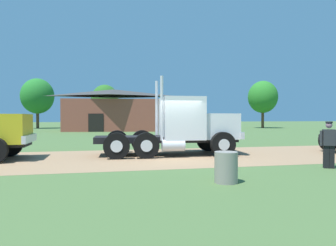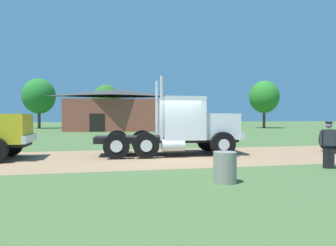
# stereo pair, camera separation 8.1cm
# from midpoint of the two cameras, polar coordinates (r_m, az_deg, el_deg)

# --- Properties ---
(ground_plane) EXTENTS (200.00, 200.00, 0.00)m
(ground_plane) POSITION_cam_midpoint_polar(r_m,az_deg,el_deg) (13.53, 0.45, -6.41)
(ground_plane) COLOR #486636
(dirt_track) EXTENTS (120.00, 6.43, 0.01)m
(dirt_track) POSITION_cam_midpoint_polar(r_m,az_deg,el_deg) (13.53, 0.45, -6.39)
(dirt_track) COLOR #997655
(dirt_track) RESTS_ON ground_plane
(truck_foreground_white) EXTENTS (6.81, 3.00, 3.58)m
(truck_foreground_white) POSITION_cam_midpoint_polar(r_m,az_deg,el_deg) (14.31, 2.92, -0.69)
(truck_foreground_white) COLOR black
(truck_foreground_white) RESTS_ON ground_plane
(visitor_standing_near) EXTENTS (0.53, 0.40, 1.62)m
(visitor_standing_near) POSITION_cam_midpoint_polar(r_m,az_deg,el_deg) (11.81, 28.03, -3.42)
(visitor_standing_near) COLOR #2D2D33
(visitor_standing_near) RESTS_ON ground_plane
(steel_barrel) EXTENTS (0.63, 0.63, 0.84)m
(steel_barrel) POSITION_cam_midpoint_polar(r_m,az_deg,el_deg) (8.34, 10.68, -8.25)
(steel_barrel) COLOR gray
(steel_barrel) RESTS_ON ground_plane
(shed_building) EXTENTS (13.08, 6.89, 5.34)m
(shed_building) POSITION_cam_midpoint_polar(r_m,az_deg,el_deg) (39.27, -10.42, 2.27)
(shed_building) COLOR brown
(shed_building) RESTS_ON ground_plane
(tree_left) EXTENTS (4.99, 4.99, 7.81)m
(tree_left) POSITION_cam_midpoint_polar(r_m,az_deg,el_deg) (51.33, -23.56, 4.69)
(tree_left) COLOR #513823
(tree_left) RESTS_ON ground_plane
(tree_mid) EXTENTS (4.82, 4.82, 7.59)m
(tree_mid) POSITION_cam_midpoint_polar(r_m,az_deg,el_deg) (55.32, -11.93, 4.37)
(tree_mid) COLOR #513823
(tree_mid) RESTS_ON ground_plane
(tree_right) EXTENTS (4.70, 4.70, 7.62)m
(tree_right) POSITION_cam_midpoint_polar(r_m,az_deg,el_deg) (51.03, 17.49, 4.72)
(tree_right) COLOR #513823
(tree_right) RESTS_ON ground_plane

